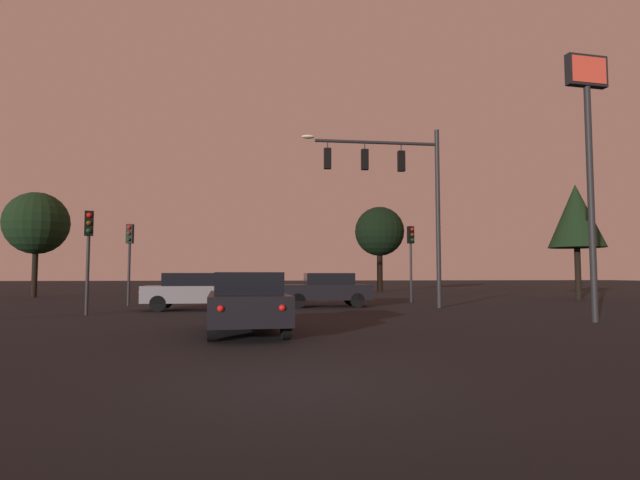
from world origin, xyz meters
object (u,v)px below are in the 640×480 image
Objects in this scene: tree_behind_sign at (37,223)px; tree_center_horizon at (379,232)px; car_nearside_lane at (247,301)px; traffic_light_median at (129,247)px; car_crossing_left at (195,291)px; traffic_light_corner_left at (89,241)px; store_sign_illuminated at (588,129)px; car_crossing_right at (326,289)px; traffic_light_corner_right at (411,248)px; traffic_signal_mast_arm at (398,183)px; tree_left_far at (576,216)px.

tree_behind_sign is 0.93× the size of tree_center_horizon.
traffic_light_median is at bearing 116.72° from car_nearside_lane.
car_nearside_lane is 1.02× the size of car_crossing_left.
traffic_light_median is (0.08, 5.32, 0.03)m from traffic_light_corner_left.
car_crossing_right is at bearing 130.84° from store_sign_illuminated.
traffic_light_corner_right is 13.96m from traffic_light_median.
tree_behind_sign is at bearing 147.97° from traffic_signal_mast_arm.
traffic_light_corner_right is at bearing 30.03° from car_crossing_right.
traffic_light_corner_right is at bearing -169.26° from tree_left_far.
tree_behind_sign is 0.99× the size of tree_left_far.
traffic_light_median is (-13.89, -1.38, -0.12)m from traffic_light_corner_right.
car_crossing_left is at bearing -179.06° from traffic_signal_mast_arm.
car_crossing_left is at bearing 152.51° from store_sign_illuminated.
tree_left_far is (24.51, 3.40, 2.16)m from traffic_light_median.
tree_left_far reaches higher than car_crossing_right.
car_crossing_right is (5.64, 1.68, 0.00)m from car_crossing_left.
tree_behind_sign is at bearing 147.23° from car_crossing_right.
tree_behind_sign is at bearing 159.28° from traffic_light_corner_right.
tree_behind_sign is (-22.17, 8.39, 1.89)m from traffic_light_corner_right.
store_sign_illuminated is 27.64m from tree_center_horizon.
car_crossing_left is 24.79m from tree_center_horizon.
traffic_light_corner_left is at bearing 164.76° from store_sign_illuminated.
store_sign_illuminated is 1.24× the size of tree_left_far.
tree_left_far is at bearing 19.53° from traffic_light_corner_left.
traffic_signal_mast_arm is 1.84× the size of car_crossing_left.
traffic_light_corner_right is (1.84, 4.33, -2.64)m from traffic_signal_mast_arm.
tree_center_horizon is (-8.46, 14.42, 0.20)m from tree_left_far.
car_nearside_lane is 10.63m from car_crossing_right.
tree_center_horizon is (2.16, 16.44, 2.24)m from traffic_light_corner_right.
traffic_light_corner_right reaches higher than car_nearside_lane.
car_nearside_lane is at bearing -170.71° from store_sign_illuminated.
tree_behind_sign reaches higher than traffic_light_median.
car_crossing_right is 0.49× the size of store_sign_illuminated.
traffic_light_corner_left is (-12.13, -2.38, -2.79)m from traffic_signal_mast_arm.
car_nearside_lane is 0.52× the size of store_sign_illuminated.
tree_behind_sign is 25.63m from tree_center_horizon.
car_nearside_lane is 0.61× the size of tree_center_horizon.
tree_left_far is (15.44, 4.80, 4.08)m from car_crossing_right.
car_nearside_lane is at bearing -56.53° from tree_behind_sign.
traffic_signal_mast_arm is at bearing -13.73° from traffic_light_median.
traffic_signal_mast_arm is 12.67m from traffic_light_corner_left.
car_nearside_lane is 11.89m from store_sign_illuminated.
tree_behind_sign is (-24.61, 19.57, -1.31)m from store_sign_illuminated.
traffic_signal_mast_arm is at bearing 122.02° from store_sign_illuminated.
car_nearside_lane is at bearing -141.44° from tree_left_far.
traffic_light_corner_left is at bearing 133.50° from car_nearside_lane.
traffic_light_corner_right is 16.73m from tree_center_horizon.
store_sign_illuminated is (16.41, -4.47, 3.35)m from traffic_light_corner_left.
car_crossing_right is at bearing -8.78° from traffic_light_median.
traffic_light_corner_left is 0.45× the size of store_sign_illuminated.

